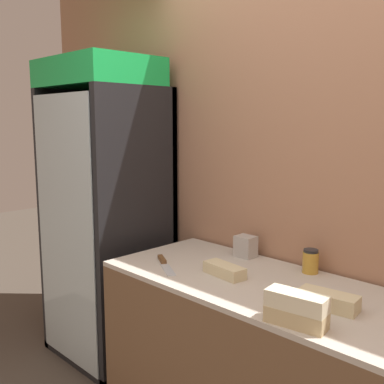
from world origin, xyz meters
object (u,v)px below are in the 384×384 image
Objects in this scene: beverage_cooler at (111,198)px; sandwich_flat_left at (224,270)px; chefs_knife at (164,263)px; sandwich_stack_middle at (297,301)px; condiment_jar at (310,261)px; napkin_dispenser at (246,246)px; sandwich_flat_right at (328,300)px; sandwich_stack_bottom at (296,317)px.

sandwich_flat_left is at bearing -6.85° from beverage_cooler.
chefs_knife is at bearing -15.94° from beverage_cooler.
sandwich_stack_middle is 1.01× the size of sandwich_flat_left.
condiment_jar is (0.28, 0.34, 0.03)m from sandwich_flat_left.
chefs_knife is 2.38× the size of napkin_dispenser.
beverage_cooler is 1.18m from sandwich_flat_left.
sandwich_flat_right is at bearing 88.16° from sandwich_stack_middle.
sandwich_stack_middle is (1.71, -0.36, -0.14)m from beverage_cooler.
napkin_dispenser is (-0.12, 0.33, 0.03)m from sandwich_flat_left.
beverage_cooler is 1.06m from napkin_dispenser.
sandwich_stack_bottom reaches higher than sandwich_flat_left.
sandwich_flat_left is 1.97× the size of napkin_dispenser.
sandwich_stack_middle is at bearing -91.84° from sandwich_flat_right.
sandwich_stack_middle is (0.00, 0.00, 0.06)m from sandwich_stack_bottom.
sandwich_flat_right is (0.56, 0.01, 0.00)m from sandwich_flat_left.
sandwich_stack_middle is at bearing -12.06° from beverage_cooler.
sandwich_flat_right is at bearing 88.16° from sandwich_stack_bottom.
sandwich_stack_middle is 0.24m from sandwich_flat_right.
sandwich_stack_middle is at bearing -8.50° from chefs_knife.
condiment_jar reaches higher than sandwich_flat_left.
beverage_cooler is at bearing -169.71° from napkin_dispenser.
sandwich_stack_bottom is 0.87m from napkin_dispenser.
beverage_cooler is at bearing 164.06° from chefs_knife.
chefs_knife is at bearing 171.50° from sandwich_stack_middle.
sandwich_flat_left is 0.56m from sandwich_flat_right.
sandwich_flat_left is at bearing -179.42° from sandwich_flat_right.
sandwich_flat_right is 2.06× the size of condiment_jar.
napkin_dispenser is (-0.68, 0.32, 0.03)m from sandwich_flat_right.
beverage_cooler is 8.42× the size of sandwich_stack_bottom.
beverage_cooler is 7.12× the size of chefs_knife.
sandwich_stack_bottom is at bearing 0.00° from sandwich_stack_middle.
beverage_cooler is at bearing 175.56° from sandwich_flat_right.
sandwich_flat_right is (1.71, -0.13, -0.20)m from beverage_cooler.
beverage_cooler is 1.76m from sandwich_stack_bottom.
beverage_cooler reaches higher than chefs_knife.
sandwich_stack_bottom is at bearing -8.50° from chefs_knife.
beverage_cooler is at bearing 167.94° from sandwich_stack_middle.
beverage_cooler is 1.75m from sandwich_stack_middle.
sandwich_stack_bottom is at bearing -64.39° from condiment_jar.
sandwich_stack_bottom is (1.71, -0.36, -0.20)m from beverage_cooler.
beverage_cooler is at bearing 173.15° from sandwich_flat_left.
sandwich_flat_left is at bearing -69.15° from napkin_dispenser.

